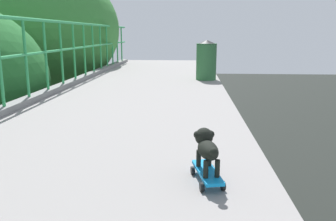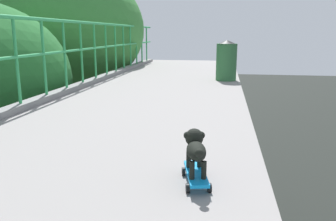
{
  "view_description": "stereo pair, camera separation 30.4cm",
  "coord_description": "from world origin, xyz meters",
  "px_view_note": "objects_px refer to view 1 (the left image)",
  "views": [
    {
      "loc": [
        2.28,
        1.12,
        6.72
      ],
      "look_at": [
        2.07,
        4.34,
        5.99
      ],
      "focal_mm": 36.82,
      "sensor_mm": 36.0,
      "label": 1
    },
    {
      "loc": [
        2.59,
        1.16,
        6.72
      ],
      "look_at": [
        2.07,
        4.34,
        5.99
      ],
      "focal_mm": 36.82,
      "sensor_mm": 36.0,
      "label": 2
    }
  ],
  "objects_px": {
    "car_red_taxi_seventh": "(37,182)",
    "small_dog": "(207,146)",
    "toy_skateboard": "(207,173)",
    "litter_bin": "(206,60)",
    "city_bus": "(52,100)"
  },
  "relations": [
    {
      "from": "small_dog",
      "to": "car_red_taxi_seventh",
      "type": "bearing_deg",
      "value": 121.44
    },
    {
      "from": "toy_skateboard",
      "to": "litter_bin",
      "type": "xyz_separation_m",
      "value": [
        0.22,
        5.7,
        0.4
      ]
    },
    {
      "from": "city_bus",
      "to": "small_dog",
      "type": "height_order",
      "value": "small_dog"
    },
    {
      "from": "toy_skateboard",
      "to": "litter_bin",
      "type": "height_order",
      "value": "litter_bin"
    },
    {
      "from": "car_red_taxi_seventh",
      "to": "toy_skateboard",
      "type": "height_order",
      "value": "toy_skateboard"
    },
    {
      "from": "car_red_taxi_seventh",
      "to": "toy_skateboard",
      "type": "xyz_separation_m",
      "value": [
        6.51,
        -10.66,
        5.08
      ]
    },
    {
      "from": "car_red_taxi_seventh",
      "to": "toy_skateboard",
      "type": "bearing_deg",
      "value": -58.59
    },
    {
      "from": "car_red_taxi_seventh",
      "to": "litter_bin",
      "type": "height_order",
      "value": "litter_bin"
    },
    {
      "from": "small_dog",
      "to": "litter_bin",
      "type": "distance_m",
      "value": 5.69
    },
    {
      "from": "city_bus",
      "to": "small_dog",
      "type": "distance_m",
      "value": 24.96
    },
    {
      "from": "city_bus",
      "to": "toy_skateboard",
      "type": "height_order",
      "value": "toy_skateboard"
    },
    {
      "from": "litter_bin",
      "to": "city_bus",
      "type": "bearing_deg",
      "value": 122.94
    },
    {
      "from": "car_red_taxi_seventh",
      "to": "small_dog",
      "type": "distance_m",
      "value": 13.54
    },
    {
      "from": "car_red_taxi_seventh",
      "to": "litter_bin",
      "type": "bearing_deg",
      "value": -36.38
    },
    {
      "from": "litter_bin",
      "to": "small_dog",
      "type": "bearing_deg",
      "value": -92.3
    }
  ]
}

